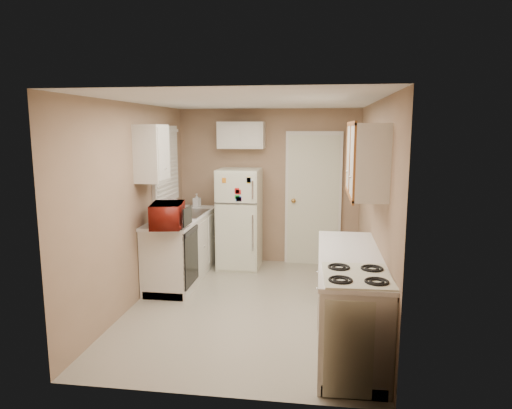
# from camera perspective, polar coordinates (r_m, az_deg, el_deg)

# --- Properties ---
(floor) EXTENTS (3.80, 3.80, 0.00)m
(floor) POSITION_cam_1_polar(r_m,az_deg,el_deg) (5.61, -0.73, -12.52)
(floor) COLOR #BAB29F
(floor) RESTS_ON ground
(ceiling) EXTENTS (3.80, 3.80, 0.00)m
(ceiling) POSITION_cam_1_polar(r_m,az_deg,el_deg) (5.21, -0.78, 12.76)
(ceiling) COLOR white
(ceiling) RESTS_ON floor
(wall_left) EXTENTS (3.80, 3.80, 0.00)m
(wall_left) POSITION_cam_1_polar(r_m,az_deg,el_deg) (5.66, -14.90, -0.00)
(wall_left) COLOR #9F8065
(wall_left) RESTS_ON floor
(wall_right) EXTENTS (3.80, 3.80, 0.00)m
(wall_right) POSITION_cam_1_polar(r_m,az_deg,el_deg) (5.26, 14.51, -0.71)
(wall_right) COLOR #9F8065
(wall_right) RESTS_ON floor
(wall_back) EXTENTS (2.80, 2.80, 0.00)m
(wall_back) POSITION_cam_1_polar(r_m,az_deg,el_deg) (7.14, 1.56, 2.24)
(wall_back) COLOR #9F8065
(wall_back) RESTS_ON floor
(wall_front) EXTENTS (2.80, 2.80, 0.00)m
(wall_front) POSITION_cam_1_polar(r_m,az_deg,el_deg) (3.46, -5.57, -5.72)
(wall_front) COLOR #9F8065
(wall_front) RESTS_ON floor
(left_counter) EXTENTS (0.60, 1.80, 0.90)m
(left_counter) POSITION_cam_1_polar(r_m,az_deg,el_deg) (6.54, -9.13, -5.26)
(left_counter) COLOR silver
(left_counter) RESTS_ON floor
(dishwasher) EXTENTS (0.03, 0.58, 0.72)m
(dishwasher) POSITION_cam_1_polar(r_m,az_deg,el_deg) (5.90, -8.14, -6.47)
(dishwasher) COLOR black
(dishwasher) RESTS_ON floor
(sink) EXTENTS (0.54, 0.74, 0.16)m
(sink) POSITION_cam_1_polar(r_m,az_deg,el_deg) (6.59, -8.84, -1.48)
(sink) COLOR gray
(sink) RESTS_ON left_counter
(microwave) EXTENTS (0.59, 0.40, 0.36)m
(microwave) POSITION_cam_1_polar(r_m,az_deg,el_deg) (5.68, -10.98, -1.36)
(microwave) COLOR maroon
(microwave) RESTS_ON left_counter
(soap_bottle) EXTENTS (0.12, 0.12, 0.21)m
(soap_bottle) POSITION_cam_1_polar(r_m,az_deg,el_deg) (7.10, -7.41, 0.49)
(soap_bottle) COLOR white
(soap_bottle) RESTS_ON left_counter
(window_blinds) EXTENTS (0.10, 0.98, 1.08)m
(window_blinds) POSITION_cam_1_polar(r_m,az_deg,el_deg) (6.57, -11.18, 4.93)
(window_blinds) COLOR silver
(window_blinds) RESTS_ON wall_left
(upper_cabinet_left) EXTENTS (0.30, 0.45, 0.70)m
(upper_cabinet_left) POSITION_cam_1_polar(r_m,az_deg,el_deg) (5.74, -12.92, 6.23)
(upper_cabinet_left) COLOR silver
(upper_cabinet_left) RESTS_ON wall_left
(refrigerator) EXTENTS (0.63, 0.61, 1.51)m
(refrigerator) POSITION_cam_1_polar(r_m,az_deg,el_deg) (6.89, -2.07, -1.80)
(refrigerator) COLOR silver
(refrigerator) RESTS_ON floor
(cabinet_over_fridge) EXTENTS (0.70, 0.30, 0.40)m
(cabinet_over_fridge) POSITION_cam_1_polar(r_m,az_deg,el_deg) (6.99, -1.84, 8.66)
(cabinet_over_fridge) COLOR silver
(cabinet_over_fridge) RESTS_ON wall_back
(interior_door) EXTENTS (0.86, 0.06, 2.08)m
(interior_door) POSITION_cam_1_polar(r_m,az_deg,el_deg) (7.09, 7.15, 0.64)
(interior_door) COLOR silver
(interior_door) RESTS_ON floor
(right_counter) EXTENTS (0.60, 2.00, 0.90)m
(right_counter) POSITION_cam_1_polar(r_m,az_deg,el_deg) (4.66, 11.49, -11.51)
(right_counter) COLOR silver
(right_counter) RESTS_ON floor
(stove) EXTENTS (0.58, 0.70, 0.82)m
(stove) POSITION_cam_1_polar(r_m,az_deg,el_deg) (4.07, 12.23, -15.31)
(stove) COLOR silver
(stove) RESTS_ON floor
(upper_cabinet_right) EXTENTS (0.30, 1.20, 0.70)m
(upper_cabinet_right) POSITION_cam_1_polar(r_m,az_deg,el_deg) (4.67, 13.66, 5.50)
(upper_cabinet_right) COLOR silver
(upper_cabinet_right) RESTS_ON wall_right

